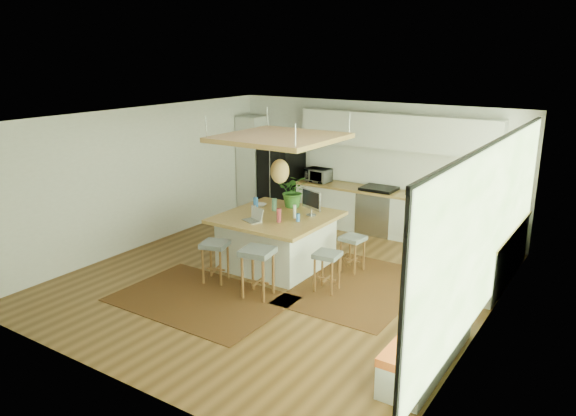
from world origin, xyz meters
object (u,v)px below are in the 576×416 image
Objects in this scene: island at (277,241)px; laptop at (252,214)px; stool_right_front at (327,270)px; microwave at (318,174)px; island_plant at (294,194)px; stool_near_left at (215,261)px; monitor at (311,201)px; fridge at (281,176)px; stool_near_right at (258,275)px; stool_left_side at (229,232)px; stool_right_back at (352,252)px.

laptop reaches higher than island.
island reaches higher than stool_right_front.
island_plant reaches higher than microwave.
laptop is (0.28, 0.65, 0.70)m from stool_near_left.
stool_near_left is 1.95m from monitor.
island_plant is at bearing 95.20° from island.
stool_right_front is 1.91× the size of laptop.
island_plant is (1.67, -2.07, 0.24)m from fridge.
monitor reaches higher than microwave.
laptop is at bearing -75.65° from microwave.
stool_near_right is 1.21m from laptop.
stool_near_right reaches higher than stool_near_left.
stool_near_right reaches higher than stool_left_side.
island is 0.94m from monitor.
island_plant is (0.39, 1.79, 0.81)m from stool_near_left.
microwave reaches higher than stool_left_side.
microwave reaches higher than stool_right_front.
stool_right_front is at bearing 22.79° from laptop.
stool_near_right is 1.10m from stool_right_front.
stool_right_front is 1.40m from monitor.
island_plant is at bearing -67.48° from microwave.
island is 2.67× the size of stool_near_left.
stool_near_right is at bearing -39.01° from stool_left_side.
stool_right_front is at bearing -39.57° from island_plant.
stool_right_front is at bearing 43.98° from stool_near_right.
island_plant is (-1.34, 1.11, 0.81)m from stool_right_front.
island_plant is at bearing 77.77° from stool_near_left.
stool_right_front is 1.07× the size of island_plant.
island reaches higher than stool_right_back.
stool_right_front is 0.97m from stool_right_back.
stool_near_right is 1.29× the size of island_plant.
island is 3.69× the size of monitor.
stool_left_side is (-2.47, -0.35, 0.00)m from stool_right_back.
stool_right_front is at bearing -87.58° from stool_right_back.
monitor is 0.82× the size of island_plant.
island_plant is at bearing 22.66° from stool_left_side.
island is at bearing 93.12° from laptop.
stool_right_back is at bearing -6.01° from island_plant.
island is at bearing 159.67° from stool_right_front.
stool_near_right is 1.24× the size of stool_right_back.
microwave is (-0.55, 3.18, 0.06)m from laptop.
stool_left_side is 1.42m from laptop.
stool_left_side is (0.50, -2.56, -0.57)m from fridge.
laptop is 1.08m from monitor.
stool_near_right is 2.12m from island_plant.
stool_near_left is 0.88× the size of stool_near_right.
fridge is 3.60× the size of monitor.
island is 1.34m from stool_right_back.
stool_right_back is at bearing 56.99° from laptop.
stool_right_front is 2.59m from stool_left_side.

